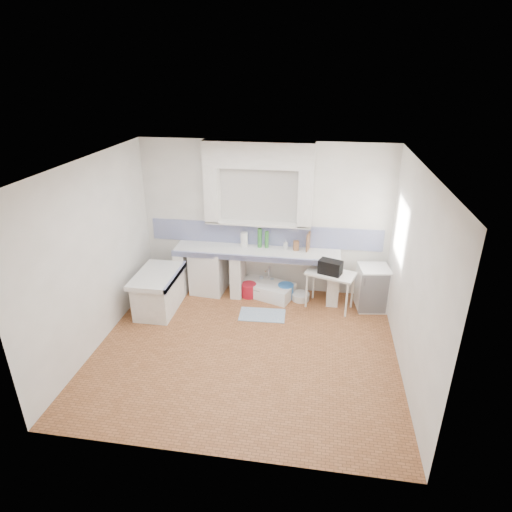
# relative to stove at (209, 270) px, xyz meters

# --- Properties ---
(floor) EXTENTS (4.50, 4.50, 0.00)m
(floor) POSITION_rel_stove_xyz_m (1.01, -1.71, -0.42)
(floor) COLOR #9E5F36
(floor) RESTS_ON ground
(ceiling) EXTENTS (4.50, 4.50, 0.00)m
(ceiling) POSITION_rel_stove_xyz_m (1.01, -1.71, 2.38)
(ceiling) COLOR white
(ceiling) RESTS_ON ground
(wall_back) EXTENTS (4.50, 0.00, 4.50)m
(wall_back) POSITION_rel_stove_xyz_m (1.01, 0.29, 0.98)
(wall_back) COLOR white
(wall_back) RESTS_ON ground
(wall_front) EXTENTS (4.50, 0.00, 4.50)m
(wall_front) POSITION_rel_stove_xyz_m (1.01, -3.71, 0.98)
(wall_front) COLOR white
(wall_front) RESTS_ON ground
(wall_left) EXTENTS (0.00, 4.50, 4.50)m
(wall_left) POSITION_rel_stove_xyz_m (-1.24, -1.71, 0.98)
(wall_left) COLOR white
(wall_left) RESTS_ON ground
(wall_right) EXTENTS (0.00, 4.50, 4.50)m
(wall_right) POSITION_rel_stove_xyz_m (3.26, -1.71, 0.98)
(wall_right) COLOR white
(wall_right) RESTS_ON ground
(alcove_mass) EXTENTS (1.90, 0.25, 0.45)m
(alcove_mass) POSITION_rel_stove_xyz_m (0.91, 0.17, 2.15)
(alcove_mass) COLOR white
(alcove_mass) RESTS_ON ground
(window_frame) EXTENTS (0.35, 0.86, 1.06)m
(window_frame) POSITION_rel_stove_xyz_m (3.44, -0.51, 1.18)
(window_frame) COLOR #3B2213
(window_frame) RESTS_ON ground
(lace_valance) EXTENTS (0.01, 0.84, 0.24)m
(lace_valance) POSITION_rel_stove_xyz_m (3.29, -0.51, 1.56)
(lace_valance) COLOR white
(lace_valance) RESTS_ON ground
(counter_slab) EXTENTS (3.00, 0.60, 0.08)m
(counter_slab) POSITION_rel_stove_xyz_m (0.91, -0.01, 0.44)
(counter_slab) COLOR white
(counter_slab) RESTS_ON ground
(counter_lip) EXTENTS (3.00, 0.04, 0.10)m
(counter_lip) POSITION_rel_stove_xyz_m (0.91, -0.29, 0.44)
(counter_lip) COLOR navy
(counter_lip) RESTS_ON ground
(counter_pier_left) EXTENTS (0.20, 0.55, 0.82)m
(counter_pier_left) POSITION_rel_stove_xyz_m (-0.49, -0.01, -0.01)
(counter_pier_left) COLOR white
(counter_pier_left) RESTS_ON ground
(counter_pier_mid) EXTENTS (0.20, 0.55, 0.82)m
(counter_pier_mid) POSITION_rel_stove_xyz_m (0.56, -0.01, -0.01)
(counter_pier_mid) COLOR white
(counter_pier_mid) RESTS_ON ground
(counter_pier_right) EXTENTS (0.20, 0.55, 0.82)m
(counter_pier_right) POSITION_rel_stove_xyz_m (2.31, -0.01, -0.01)
(counter_pier_right) COLOR white
(counter_pier_right) RESTS_ON ground
(peninsula_top) EXTENTS (0.70, 1.10, 0.08)m
(peninsula_top) POSITION_rel_stove_xyz_m (-0.69, -0.81, 0.24)
(peninsula_top) COLOR white
(peninsula_top) RESTS_ON ground
(peninsula_base) EXTENTS (0.60, 1.00, 0.62)m
(peninsula_base) POSITION_rel_stove_xyz_m (-0.69, -0.81, -0.11)
(peninsula_base) COLOR white
(peninsula_base) RESTS_ON ground
(peninsula_lip) EXTENTS (0.04, 1.10, 0.10)m
(peninsula_lip) POSITION_rel_stove_xyz_m (-0.36, -0.81, 0.24)
(peninsula_lip) COLOR navy
(peninsula_lip) RESTS_ON ground
(backsplash) EXTENTS (4.27, 0.03, 0.40)m
(backsplash) POSITION_rel_stove_xyz_m (1.01, 0.28, 0.68)
(backsplash) COLOR navy
(backsplash) RESTS_ON ground
(stove) EXTENTS (0.64, 0.62, 0.85)m
(stove) POSITION_rel_stove_xyz_m (0.00, 0.00, 0.00)
(stove) COLOR white
(stove) RESTS_ON ground
(sink) EXTENTS (1.08, 0.81, 0.23)m
(sink) POSITION_rel_stove_xyz_m (1.12, -0.02, -0.31)
(sink) COLOR white
(sink) RESTS_ON ground
(side_table) EXTENTS (0.92, 0.69, 0.04)m
(side_table) POSITION_rel_stove_xyz_m (2.25, -0.28, -0.08)
(side_table) COLOR white
(side_table) RESTS_ON ground
(fridge) EXTENTS (0.57, 0.57, 0.78)m
(fridge) POSITION_rel_stove_xyz_m (2.99, -0.17, -0.03)
(fridge) COLOR white
(fridge) RESTS_ON ground
(bucket_red) EXTENTS (0.37, 0.37, 0.26)m
(bucket_red) POSITION_rel_stove_xyz_m (0.79, -0.11, -0.29)
(bucket_red) COLOR #B21424
(bucket_red) RESTS_ON ground
(bucket_orange) EXTENTS (0.30, 0.30, 0.24)m
(bucket_orange) POSITION_rel_stove_xyz_m (1.06, -0.02, -0.30)
(bucket_orange) COLOR #D0490D
(bucket_orange) RESTS_ON ground
(bucket_blue) EXTENTS (0.35, 0.35, 0.27)m
(bucket_blue) POSITION_rel_stove_xyz_m (1.47, -0.06, -0.29)
(bucket_blue) COLOR blue
(bucket_blue) RESTS_ON ground
(basin_white) EXTENTS (0.43, 0.43, 0.13)m
(basin_white) POSITION_rel_stove_xyz_m (1.75, -0.09, -0.36)
(basin_white) COLOR white
(basin_white) RESTS_ON ground
(water_bottle_a) EXTENTS (0.09, 0.09, 0.30)m
(water_bottle_a) POSITION_rel_stove_xyz_m (0.99, 0.14, -0.28)
(water_bottle_a) COLOR silver
(water_bottle_a) RESTS_ON ground
(water_bottle_b) EXTENTS (0.08, 0.08, 0.27)m
(water_bottle_b) POSITION_rel_stove_xyz_m (1.19, 0.14, -0.29)
(water_bottle_b) COLOR silver
(water_bottle_b) RESTS_ON ground
(black_bag) EXTENTS (0.44, 0.34, 0.24)m
(black_bag) POSITION_rel_stove_xyz_m (2.24, -0.32, 0.38)
(black_bag) COLOR black
(black_bag) RESTS_ON side_table
(green_bottle_a) EXTENTS (0.09, 0.09, 0.36)m
(green_bottle_a) POSITION_rel_stove_xyz_m (0.95, 0.14, 0.66)
(green_bottle_a) COLOR #347D33
(green_bottle_a) RESTS_ON counter_slab
(green_bottle_b) EXTENTS (0.09, 0.09, 0.32)m
(green_bottle_b) POSITION_rel_stove_xyz_m (1.08, 0.14, 0.64)
(green_bottle_b) COLOR #347D33
(green_bottle_b) RESTS_ON counter_slab
(knife_block) EXTENTS (0.11, 0.10, 0.18)m
(knife_block) POSITION_rel_stove_xyz_m (1.62, 0.10, 0.57)
(knife_block) COLOR brown
(knife_block) RESTS_ON counter_slab
(cutting_board) EXTENTS (0.07, 0.24, 0.33)m
(cutting_board) POSITION_rel_stove_xyz_m (1.83, 0.14, 0.64)
(cutting_board) COLOR brown
(cutting_board) RESTS_ON counter_slab
(paper_towel) EXTENTS (0.17, 0.17, 0.27)m
(paper_towel) POSITION_rel_stove_xyz_m (0.66, 0.14, 0.61)
(paper_towel) COLOR white
(paper_towel) RESTS_ON counter_slab
(soap_bottle) EXTENTS (0.08, 0.08, 0.17)m
(soap_bottle) POSITION_rel_stove_xyz_m (1.43, 0.14, 0.56)
(soap_bottle) COLOR white
(soap_bottle) RESTS_ON counter_slab
(rug) EXTENTS (0.80, 0.49, 0.01)m
(rug) POSITION_rel_stove_xyz_m (1.13, -0.73, -0.42)
(rug) COLOR #466C9C
(rug) RESTS_ON ground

